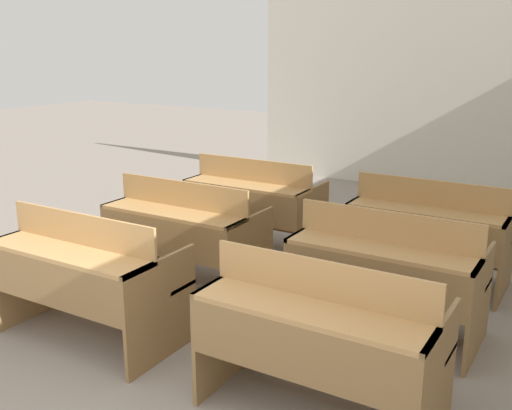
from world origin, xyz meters
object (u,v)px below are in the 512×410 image
bench_second_left (184,231)px  bench_front_right (320,335)px  bench_front_left (85,274)px  bench_third_right (428,230)px  bench_second_right (386,271)px  bench_third_left (253,202)px

bench_second_left → bench_front_right: bearing=-31.8°
bench_front_left → bench_third_right: (1.81, 2.30, 0.00)m
bench_front_right → bench_second_right: (-0.01, 1.14, 0.00)m
bench_second_left → bench_front_left: bearing=-89.4°
bench_front_right → bench_second_left: same height
bench_front_left → bench_front_right: (1.82, 0.02, 0.00)m
bench_third_right → bench_third_left: bearing=179.3°
bench_front_left → bench_second_left: size_ratio=1.00×
bench_front_left → bench_third_right: same height
bench_second_left → bench_third_left: bearing=89.7°
bench_second_right → bench_third_right: (-0.00, 1.15, 0.00)m
bench_front_right → bench_second_left: 2.16m
bench_second_right → bench_third_left: bearing=147.3°
bench_second_right → bench_third_left: same height
bench_front_left → bench_third_left: (-0.01, 2.33, 0.00)m
bench_second_right → bench_third_left: size_ratio=1.00×
bench_third_left → bench_front_right: bearing=-51.6°
bench_third_right → bench_front_right: bearing=-89.7°
bench_third_right → bench_second_right: bearing=-89.8°
bench_front_right → bench_second_right: size_ratio=1.00×
bench_front_left → bench_third_right: 2.93m
bench_second_right → bench_third_right: same height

